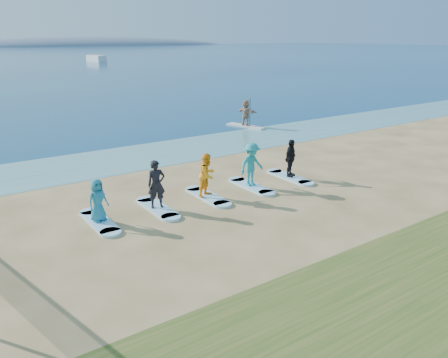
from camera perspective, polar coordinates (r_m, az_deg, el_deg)
ground at (r=15.66m, az=7.51°, el=-5.00°), size 600.00×600.00×0.00m
shallow_water at (r=24.05m, az=-9.37°, el=3.20°), size 600.00×600.00×0.00m
island_ridge at (r=327.86m, az=-16.56°, el=16.39°), size 220.00×56.00×18.00m
paddleboard at (r=31.10m, az=2.86°, el=6.91°), size 1.56×3.07×0.12m
paddleboarder at (r=30.93m, az=2.89°, el=8.65°), size 0.86×1.73×1.79m
boat_offshore_b at (r=117.83m, az=-16.31°, el=14.50°), size 3.06×7.05×1.55m
surfboard_0 at (r=15.67m, az=-15.92°, el=-5.39°), size 0.70×2.20×0.09m
student_0 at (r=15.38m, az=-16.18°, el=-2.69°), size 0.84×0.68×1.49m
surfboard_1 at (r=16.41m, az=-8.67°, el=-3.78°), size 0.70×2.20×0.09m
student_1 at (r=16.08m, az=-8.82°, el=-0.68°), size 0.73×0.57×1.79m
surfboard_2 at (r=17.40m, az=-2.15°, el=-2.29°), size 0.70×2.20×0.09m
student_2 at (r=17.10m, az=-2.19°, el=0.56°), size 1.03×0.93×1.72m
surfboard_3 at (r=18.59m, az=3.58°, el=-0.94°), size 0.70×2.20×0.09m
student_3 at (r=18.30m, az=3.64°, el=1.91°), size 1.24×0.78×1.83m
surfboard_4 at (r=19.96m, az=8.57°, el=0.24°), size 0.70×2.20×0.09m
student_4 at (r=19.71m, az=8.69°, el=2.71°), size 1.07×0.79×1.69m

